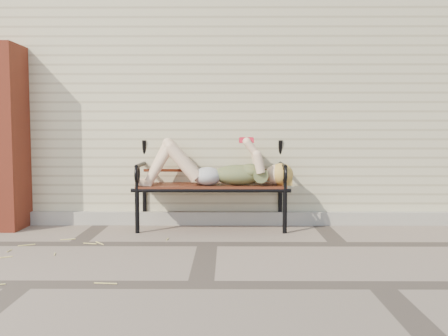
{
  "coord_description": "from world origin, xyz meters",
  "views": [
    {
      "loc": [
        0.19,
        -4.66,
        1.08
      ],
      "look_at": [
        0.15,
        0.59,
        0.68
      ],
      "focal_mm": 40.0,
      "sensor_mm": 36.0,
      "label": 1
    }
  ],
  "objects": [
    {
      "name": "ground",
      "position": [
        0.0,
        0.0,
        0.0
      ],
      "size": [
        80.0,
        80.0,
        0.0
      ],
      "primitive_type": "plane",
      "color": "#78685C",
      "rests_on": "ground"
    },
    {
      "name": "foundation_strip",
      "position": [
        0.0,
        0.97,
        0.07
      ],
      "size": [
        8.0,
        0.1,
        0.15
      ],
      "primitive_type": "cube",
      "color": "#9C978C",
      "rests_on": "ground"
    },
    {
      "name": "reading_woman",
      "position": [
        0.03,
        0.71,
        0.68
      ],
      "size": [
        1.66,
        0.38,
        0.52
      ],
      "color": "#0A3946",
      "rests_on": "ground"
    },
    {
      "name": "house_wall",
      "position": [
        0.0,
        3.0,
        1.5
      ],
      "size": [
        8.0,
        4.0,
        3.0
      ],
      "primitive_type": "cube",
      "color": "beige",
      "rests_on": "ground"
    },
    {
      "name": "straw_scatter",
      "position": [
        -1.81,
        -0.35,
        0.01
      ],
      "size": [
        2.78,
        1.68,
        0.01
      ],
      "color": "#E8D671",
      "rests_on": "ground"
    },
    {
      "name": "garden_bench",
      "position": [
        0.02,
        0.85,
        0.64
      ],
      "size": [
        1.76,
        0.7,
        1.14
      ],
      "color": "black",
      "rests_on": "ground"
    }
  ]
}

